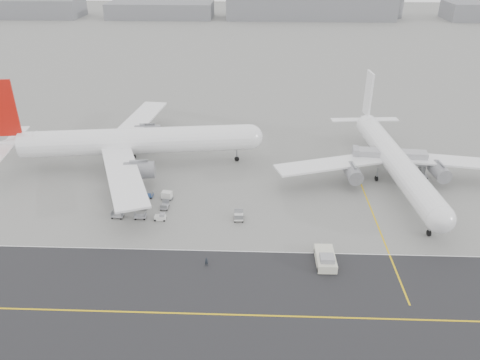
{
  "coord_description": "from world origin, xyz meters",
  "views": [
    {
      "loc": [
        6.07,
        -70.2,
        50.29
      ],
      "look_at": [
        2.94,
        12.0,
        6.97
      ],
      "focal_mm": 35.0,
      "sensor_mm": 36.0,
      "label": 1
    }
  ],
  "objects_px": {
    "ground_crew_a": "(206,262)",
    "airliner_a": "(131,141)",
    "airliner_b": "(394,159)",
    "jet_bridge": "(390,158)",
    "pushback_tug": "(326,259)"
  },
  "relations": [
    {
      "from": "jet_bridge",
      "to": "ground_crew_a",
      "type": "height_order",
      "value": "jet_bridge"
    },
    {
      "from": "jet_bridge",
      "to": "ground_crew_a",
      "type": "relative_size",
      "value": 10.99
    },
    {
      "from": "airliner_a",
      "to": "pushback_tug",
      "type": "xyz_separation_m",
      "value": [
        42.26,
        -37.22,
        -5.33
      ]
    },
    {
      "from": "pushback_tug",
      "to": "airliner_b",
      "type": "bearing_deg",
      "value": 58.36
    },
    {
      "from": "jet_bridge",
      "to": "airliner_b",
      "type": "bearing_deg",
      "value": -85.58
    },
    {
      "from": "airliner_a",
      "to": "jet_bridge",
      "type": "xyz_separation_m",
      "value": [
        61.08,
        -3.24,
        -1.74
      ]
    },
    {
      "from": "airliner_b",
      "to": "jet_bridge",
      "type": "distance_m",
      "value": 3.0
    },
    {
      "from": "airliner_a",
      "to": "ground_crew_a",
      "type": "distance_m",
      "value": 44.75
    },
    {
      "from": "airliner_a",
      "to": "airliner_b",
      "type": "bearing_deg",
      "value": -103.15
    },
    {
      "from": "jet_bridge",
      "to": "airliner_a",
      "type": "bearing_deg",
      "value": -177.44
    },
    {
      "from": "airliner_a",
      "to": "ground_crew_a",
      "type": "xyz_separation_m",
      "value": [
        21.9,
        -38.62,
        -5.56
      ]
    },
    {
      "from": "airliner_a",
      "to": "jet_bridge",
      "type": "height_order",
      "value": "airliner_a"
    },
    {
      "from": "ground_crew_a",
      "to": "airliner_a",
      "type": "bearing_deg",
      "value": 111.89
    },
    {
      "from": "airliner_b",
      "to": "ground_crew_a",
      "type": "bearing_deg",
      "value": -144.81
    },
    {
      "from": "airliner_b",
      "to": "jet_bridge",
      "type": "xyz_separation_m",
      "value": [
        0.06,
        2.87,
        -0.87
      ]
    }
  ]
}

